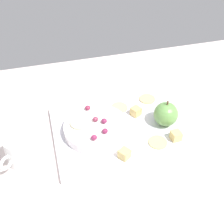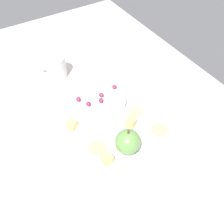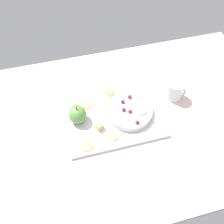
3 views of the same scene
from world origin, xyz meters
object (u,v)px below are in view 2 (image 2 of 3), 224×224
at_px(apple_whole, 128,142).
at_px(serving_dish, 97,101).
at_px(grape_2, 88,104).
at_px(grape_1, 101,95).
at_px(cheese_cube_1, 107,159).
at_px(cracker_2, 97,148).
at_px(cracker_0, 135,111).
at_px(apple_slice_0, 93,88).
at_px(platter, 107,119).
at_px(cheese_cube_2, 72,125).
at_px(cup, 56,67).
at_px(cracker_1, 160,130).
at_px(grape_3, 78,99).
at_px(grape_4, 114,87).
at_px(cheese_cube_0, 131,122).
at_px(grape_0, 101,101).

bearing_deg(apple_whole, serving_dish, -5.08).
bearing_deg(grape_2, grape_1, -74.02).
xyz_separation_m(cheese_cube_1, cracker_2, (0.05, 0.00, -0.01)).
distance_m(cheese_cube_1, cracker_0, 0.20).
xyz_separation_m(cracker_0, apple_slice_0, (0.13, 0.07, 0.03)).
height_order(platter, grape_1, grape_1).
relative_size(cracker_0, apple_slice_0, 0.97).
height_order(cheese_cube_2, cup, cup).
height_order(cheese_cube_1, cracker_1, cheese_cube_1).
bearing_deg(grape_3, apple_slice_0, -68.30).
bearing_deg(cracker_0, cheese_cube_2, 77.66).
distance_m(serving_dish, cheese_cube_1, 0.22).
height_order(cheese_cube_2, apple_slice_0, apple_slice_0).
height_order(grape_4, cup, cup).
xyz_separation_m(cheese_cube_0, cracker_2, (-0.02, 0.12, -0.01)).
xyz_separation_m(cheese_cube_1, grape_3, (0.22, -0.03, 0.02)).
bearing_deg(serving_dish, grape_0, -175.25).
bearing_deg(grape_1, apple_whole, 171.23).
bearing_deg(serving_dish, cheese_cube_1, 157.21).
distance_m(cracker_0, grape_2, 0.14).
relative_size(grape_3, apple_slice_0, 0.31).
relative_size(cheese_cube_2, apple_slice_0, 0.49).
bearing_deg(grape_0, cheese_cube_0, -160.52).
distance_m(cheese_cube_0, apple_slice_0, 0.17).
relative_size(grape_3, cup, 0.19).
xyz_separation_m(cheese_cube_2, cracker_0, (-0.04, -0.19, -0.01)).
height_order(platter, grape_4, grape_4).
relative_size(cheese_cube_0, cracker_1, 0.51).
distance_m(grape_3, grape_4, 0.12).
xyz_separation_m(cheese_cube_0, grape_2, (0.11, 0.08, 0.02)).
bearing_deg(platter, cheese_cube_0, -145.82).
bearing_deg(apple_slice_0, grape_0, 172.61).
bearing_deg(platter, cheese_cube_2, 80.27).
bearing_deg(platter, grape_3, 30.76).
height_order(apple_whole, grape_4, apple_whole).
distance_m(serving_dish, cheese_cube_2, 0.12).
height_order(cracker_1, grape_3, grape_3).
distance_m(platter, grape_0, 0.06).
xyz_separation_m(cheese_cube_0, grape_1, (0.13, 0.03, 0.02)).
relative_size(cracker_0, grape_4, 3.17).
distance_m(cheese_cube_2, cracker_2, 0.10).
height_order(platter, cracker_2, cracker_2).
distance_m(apple_whole, cheese_cube_1, 0.07).
distance_m(cracker_1, grape_1, 0.21).
height_order(cracker_0, cracker_2, same).
distance_m(grape_0, cup, 0.23).
distance_m(cheese_cube_1, grape_2, 0.19).
xyz_separation_m(cheese_cube_1, grape_0, (0.18, -0.09, 0.02)).
distance_m(serving_dish, apple_slice_0, 0.05).
distance_m(serving_dish, grape_4, 0.07).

